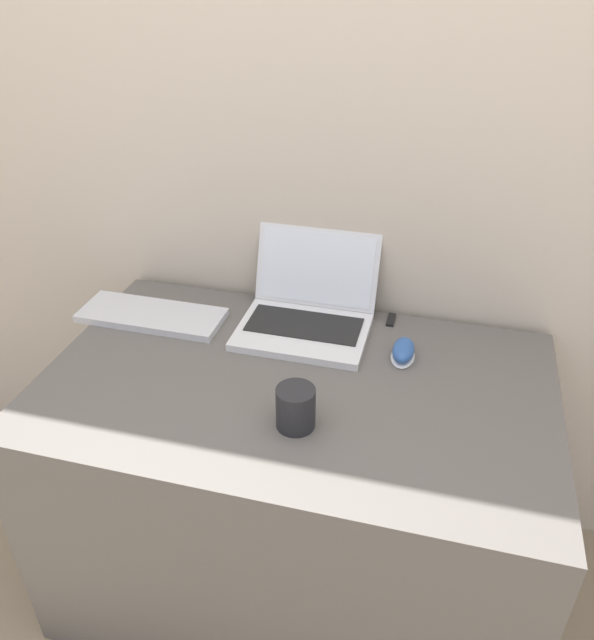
# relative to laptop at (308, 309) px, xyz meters

# --- Properties ---
(wall_back) EXTENTS (7.00, 0.04, 2.50)m
(wall_back) POSITION_rel_laptop_xyz_m (0.03, 0.15, 0.50)
(wall_back) COLOR beige
(wall_back) RESTS_ON ground_plane
(desk) EXTENTS (1.19, 0.73, 0.70)m
(desk) POSITION_rel_laptop_xyz_m (0.03, -0.25, -0.40)
(desk) COLOR #5B5651
(desk) RESTS_ON ground_plane
(laptop) EXTENTS (0.33, 0.32, 0.22)m
(laptop) POSITION_rel_laptop_xyz_m (0.00, 0.00, 0.00)
(laptop) COLOR silver
(laptop) RESTS_ON desk
(drink_cup) EXTENTS (0.08, 0.08, 0.09)m
(drink_cup) POSITION_rel_laptop_xyz_m (0.07, -0.39, 0.00)
(drink_cup) COLOR #232326
(drink_cup) RESTS_ON desk
(computer_mouse) EXTENTS (0.06, 0.11, 0.04)m
(computer_mouse) POSITION_rel_laptop_xyz_m (0.26, -0.09, -0.03)
(computer_mouse) COLOR white
(computer_mouse) RESTS_ON desk
(external_keyboard) EXTENTS (0.39, 0.15, 0.02)m
(external_keyboard) POSITION_rel_laptop_xyz_m (-0.42, -0.08, -0.04)
(external_keyboard) COLOR silver
(external_keyboard) RESTS_ON desk
(usb_stick) EXTENTS (0.02, 0.06, 0.01)m
(usb_stick) POSITION_rel_laptop_xyz_m (0.21, 0.07, -0.04)
(usb_stick) COLOR black
(usb_stick) RESTS_ON desk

